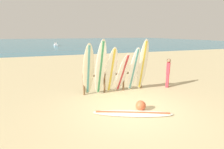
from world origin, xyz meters
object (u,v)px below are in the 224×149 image
at_px(surfboard_rack, 114,79).
at_px(surfboard_lying_on_sand, 133,113).
at_px(surfboard_leaning_center_left, 111,71).
at_px(surfboard_leaning_center, 122,73).
at_px(surfboard_leaning_left, 100,68).
at_px(surfboard_leaning_right, 142,65).
at_px(beachgoer_standing, 168,72).
at_px(surfboard_leaning_center_right, 134,70).
at_px(beach_ball, 141,106).
at_px(surfboard_leaning_far_left, 88,70).
at_px(small_boat_offshore, 56,45).

bearing_deg(surfboard_rack, surfboard_lying_on_sand, -96.08).
relative_size(surfboard_leaning_center_left, surfboard_leaning_center, 1.14).
xyz_separation_m(surfboard_leaning_left, surfboard_lying_on_sand, (0.52, -2.13, -1.24)).
bearing_deg(surfboard_leaning_right, beachgoer_standing, 1.28).
bearing_deg(surfboard_leaning_center_right, surfboard_rack, 158.55).
xyz_separation_m(beachgoer_standing, beach_ball, (-2.70, -2.07, -0.64)).
distance_m(surfboard_rack, surfboard_leaning_left, 1.09).
bearing_deg(surfboard_lying_on_sand, surfboard_leaning_right, 54.29).
distance_m(surfboard_leaning_center_left, beachgoer_standing, 3.09).
height_order(surfboard_rack, surfboard_leaning_center_left, surfboard_leaning_center_left).
height_order(surfboard_leaning_far_left, surfboard_leaning_center_left, surfboard_leaning_far_left).
bearing_deg(surfboard_leaning_right, surfboard_rack, 166.16).
bearing_deg(surfboard_lying_on_sand, small_boat_offshore, 91.29).
bearing_deg(surfboard_lying_on_sand, beachgoer_standing, 35.83).
distance_m(surfboard_leaning_left, surfboard_leaning_right, 2.11).
relative_size(surfboard_lying_on_sand, small_boat_offshore, 0.93).
height_order(surfboard_leaning_left, beach_ball, surfboard_leaning_left).
height_order(surfboard_rack, surfboard_leaning_left, surfboard_leaning_left).
distance_m(surfboard_leaning_center_right, beachgoer_standing, 2.01).
bearing_deg(surfboard_leaning_left, surfboard_lying_on_sand, -76.40).
bearing_deg(surfboard_leaning_left, surfboard_leaning_center_right, 2.53).
xyz_separation_m(surfboard_leaning_far_left, surfboard_leaning_left, (0.51, -0.15, 0.08)).
height_order(surfboard_leaning_far_left, surfboard_leaning_center, surfboard_leaning_far_left).
bearing_deg(beachgoer_standing, small_boat_offshore, 96.54).
bearing_deg(surfboard_leaning_center, surfboard_leaning_center_left, 172.01).
xyz_separation_m(surfboard_leaning_far_left, surfboard_leaning_right, (2.61, -0.07, 0.07)).
bearing_deg(surfboard_leaning_center_right, beachgoer_standing, 1.21).
bearing_deg(surfboard_rack, surfboard_leaning_left, -152.70).
bearing_deg(surfboard_leaning_center_right, surfboard_leaning_center, 179.06).
height_order(surfboard_leaning_far_left, beachgoer_standing, surfboard_leaning_far_left).
bearing_deg(beachgoer_standing, surfboard_leaning_center_right, -178.79).
height_order(surfboard_leaning_center_right, beachgoer_standing, surfboard_leaning_center_right).
bearing_deg(beachgoer_standing, beach_ball, -142.52).
xyz_separation_m(surfboard_leaning_left, surfboard_leaning_center_left, (0.56, 0.15, -0.18)).
distance_m(surfboard_leaning_center_right, surfboard_lying_on_sand, 2.69).
distance_m(surfboard_leaning_far_left, beach_ball, 2.74).
bearing_deg(surfboard_leaning_center_left, surfboard_leaning_right, -2.71).
xyz_separation_m(surfboard_rack, surfboard_lying_on_sand, (-0.27, -2.54, -0.60)).
xyz_separation_m(surfboard_leaning_center_left, surfboard_leaning_right, (1.55, -0.07, 0.16)).
xyz_separation_m(surfboard_rack, beachgoer_standing, (2.85, -0.29, 0.19)).
relative_size(surfboard_rack, surfboard_leaning_center_right, 1.40).
relative_size(surfboard_leaning_center_left, surfboard_leaning_right, 0.87).
bearing_deg(surfboard_leaning_center_left, small_boat_offshore, 91.44).
bearing_deg(surfboard_leaning_right, surfboard_leaning_far_left, 178.52).
height_order(surfboard_leaning_center, surfboard_lying_on_sand, surfboard_leaning_center).
xyz_separation_m(surfboard_leaning_far_left, beach_ball, (1.44, -2.11, -1.00)).
height_order(surfboard_rack, beachgoer_standing, beachgoer_standing).
relative_size(surfboard_leaning_right, beach_ball, 6.73).
bearing_deg(beach_ball, surfboard_leaning_far_left, 124.27).
distance_m(surfboard_leaning_center_left, surfboard_lying_on_sand, 2.52).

